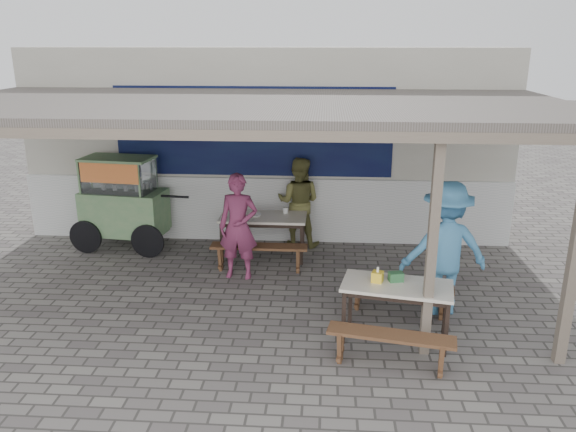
% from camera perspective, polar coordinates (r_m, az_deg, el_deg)
% --- Properties ---
extents(ground, '(60.00, 60.00, 0.00)m').
position_cam_1_polar(ground, '(7.96, -4.64, -9.67)').
color(ground, slate).
rests_on(ground, ground).
extents(back_wall, '(9.00, 1.28, 3.50)m').
position_cam_1_polar(back_wall, '(10.81, -2.09, 7.30)').
color(back_wall, beige).
rests_on(back_wall, ground).
extents(warung_roof, '(9.00, 4.21, 2.81)m').
position_cam_1_polar(warung_roof, '(8.03, -4.06, 10.92)').
color(warung_roof, '#5D554F').
rests_on(warung_roof, ground).
extents(table_left, '(1.47, 0.71, 0.75)m').
position_cam_1_polar(table_left, '(9.61, -2.54, -0.44)').
color(table_left, beige).
rests_on(table_left, ground).
extents(bench_left_street, '(1.57, 0.28, 0.45)m').
position_cam_1_polar(bench_left_street, '(9.13, -2.96, -3.64)').
color(bench_left_street, brown).
rests_on(bench_left_street, ground).
extents(bench_left_wall, '(1.57, 0.28, 0.45)m').
position_cam_1_polar(bench_left_wall, '(10.31, -2.13, -1.11)').
color(bench_left_wall, brown).
rests_on(bench_left_wall, ground).
extents(table_right, '(1.44, 0.90, 0.75)m').
position_cam_1_polar(table_right, '(7.12, 11.01, -7.42)').
color(table_right, beige).
rests_on(table_right, ground).
extents(bench_right_street, '(1.47, 0.55, 0.45)m').
position_cam_1_polar(bench_right_street, '(6.64, 10.36, -12.54)').
color(bench_right_street, brown).
rests_on(bench_right_street, ground).
extents(bench_right_wall, '(1.47, 0.55, 0.45)m').
position_cam_1_polar(bench_right_wall, '(7.90, 11.26, -7.51)').
color(bench_right_wall, brown).
rests_on(bench_right_wall, ground).
extents(vendor_cart, '(2.15, 0.99, 1.67)m').
position_cam_1_polar(vendor_cart, '(10.42, -16.46, 1.62)').
color(vendor_cart, '#749060').
rests_on(vendor_cart, ground).
extents(patron_street_side, '(0.64, 0.44, 1.68)m').
position_cam_1_polar(patron_street_side, '(8.78, -5.06, -1.09)').
color(patron_street_side, '#762C4E').
rests_on(patron_street_side, ground).
extents(patron_wall_side, '(0.90, 0.75, 1.64)m').
position_cam_1_polar(patron_wall_side, '(10.16, 1.09, 1.43)').
color(patron_wall_side, brown).
rests_on(patron_wall_side, ground).
extents(patron_right_table, '(1.28, 0.85, 1.86)m').
position_cam_1_polar(patron_right_table, '(7.90, 15.65, -3.18)').
color(patron_right_table, '#4488B9').
rests_on(patron_right_table, ground).
extents(tissue_box, '(0.17, 0.17, 0.13)m').
position_cam_1_polar(tissue_box, '(7.09, 9.08, -6.11)').
color(tissue_box, yellow).
rests_on(tissue_box, table_right).
extents(donation_box, '(0.19, 0.15, 0.12)m').
position_cam_1_polar(donation_box, '(7.14, 10.91, -6.08)').
color(donation_box, '#2D663A').
rests_on(donation_box, table_right).
extents(condiment_jar, '(0.09, 0.09, 0.10)m').
position_cam_1_polar(condiment_jar, '(9.73, -0.25, 0.58)').
color(condiment_jar, silver).
rests_on(condiment_jar, table_left).
extents(condiment_bowl, '(0.21, 0.21, 0.04)m').
position_cam_1_polar(condiment_bowl, '(9.56, -3.27, 0.08)').
color(condiment_bowl, white).
rests_on(condiment_bowl, table_left).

